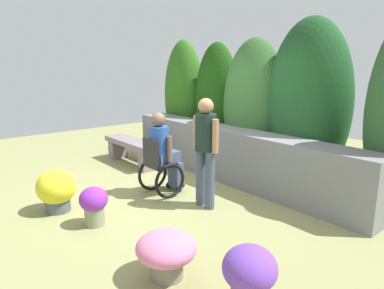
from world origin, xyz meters
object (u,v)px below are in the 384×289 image
at_px(person_standing_companion, 205,146).
at_px(flower_pot_red_accent, 249,275).
at_px(stone_bench, 132,148).
at_px(person_in_wheelchair, 162,156).
at_px(flower_pot_terracotta_by_wall, 94,204).
at_px(flower_pot_small_foreground, 56,190).
at_px(flower_pot_purple_near, 166,251).

bearing_deg(person_standing_companion, flower_pot_red_accent, -37.77).
relative_size(stone_bench, person_in_wheelchair, 1.22).
relative_size(stone_bench, flower_pot_red_accent, 2.68).
height_order(flower_pot_terracotta_by_wall, flower_pot_small_foreground, flower_pot_small_foreground).
bearing_deg(flower_pot_purple_near, stone_bench, 154.31).
bearing_deg(person_in_wheelchair, flower_pot_small_foreground, -114.07).
relative_size(person_standing_companion, flower_pot_red_accent, 2.64).
relative_size(flower_pot_purple_near, flower_pot_small_foreground, 0.98).
bearing_deg(flower_pot_terracotta_by_wall, stone_bench, 139.98).
bearing_deg(flower_pot_small_foreground, flower_pot_purple_near, 6.69).
xyz_separation_m(stone_bench, flower_pot_red_accent, (4.57, -1.56, 0.01)).
bearing_deg(person_standing_companion, person_in_wheelchair, -173.50).
xyz_separation_m(flower_pot_terracotta_by_wall, flower_pot_red_accent, (2.37, 0.29, 0.05)).
bearing_deg(flower_pot_purple_near, flower_pot_small_foreground, -173.31).
relative_size(person_in_wheelchair, flower_pot_purple_near, 2.22).
height_order(person_in_wheelchair, flower_pot_terracotta_by_wall, person_in_wheelchair).
bearing_deg(flower_pot_red_accent, person_standing_companion, 147.34).
distance_m(person_in_wheelchair, flower_pot_small_foreground, 1.63).
distance_m(stone_bench, flower_pot_red_accent, 4.83).
bearing_deg(person_standing_companion, flower_pot_purple_near, -59.10).
bearing_deg(flower_pot_small_foreground, person_standing_companion, 54.63).
distance_m(flower_pot_terracotta_by_wall, flower_pot_small_foreground, 0.79).
relative_size(stone_bench, flower_pot_purple_near, 2.70).
relative_size(person_standing_companion, flower_pot_small_foreground, 2.62).
height_order(flower_pot_purple_near, flower_pot_small_foreground, flower_pot_small_foreground).
xyz_separation_m(stone_bench, flower_pot_small_foreground, (1.44, -2.06, -0.02)).
bearing_deg(flower_pot_terracotta_by_wall, flower_pot_purple_near, 2.05).
bearing_deg(person_in_wheelchair, flower_pot_red_accent, -30.86).
relative_size(stone_bench, flower_pot_small_foreground, 2.65).
xyz_separation_m(person_standing_companion, flower_pot_purple_near, (1.06, -1.46, -0.64)).
distance_m(stone_bench, flower_pot_terracotta_by_wall, 2.87).
bearing_deg(person_in_wheelchair, stone_bench, 154.80).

